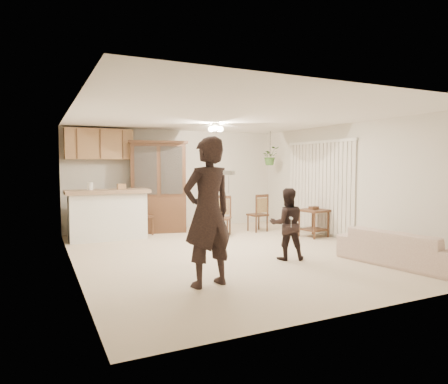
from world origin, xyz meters
name	(u,v)px	position (x,y,z in m)	size (l,w,h in m)	color
floor	(232,253)	(0.00, 0.00, 0.00)	(6.50, 6.50, 0.00)	beige
ceiling	(233,116)	(0.00, 0.00, 2.50)	(5.50, 6.50, 0.02)	white
wall_back	(176,179)	(0.00, 3.25, 1.25)	(5.50, 0.02, 2.50)	beige
wall_front	(366,200)	(0.00, -3.25, 1.25)	(5.50, 0.02, 2.50)	beige
wall_left	(72,190)	(-2.75, 0.00, 1.25)	(0.02, 6.50, 2.50)	beige
wall_right	(348,183)	(2.75, 0.00, 1.25)	(0.02, 6.50, 2.50)	beige
breakfast_bar	(108,217)	(-1.85, 2.35, 0.50)	(1.60, 0.55, 1.00)	white
bar_top	(107,191)	(-1.85, 2.35, 1.05)	(1.75, 0.70, 0.08)	#9E7B5E
upper_cabinets	(99,144)	(-1.90, 3.07, 2.10)	(1.50, 0.34, 0.70)	brown
vertical_blinds	(319,187)	(2.71, 0.90, 1.10)	(0.06, 2.30, 2.10)	silver
ceiling_fixture	(215,128)	(0.20, 1.20, 2.40)	(0.36, 0.36, 0.20)	#FFEBBF
hanging_plant	(270,156)	(2.30, 2.40, 1.85)	(0.43, 0.37, 0.48)	#325D25
plant_cord	(270,144)	(2.30, 2.40, 2.17)	(0.01, 0.01, 0.65)	black
sofa	(401,243)	(2.10, -1.95, 0.37)	(1.87, 0.73, 0.73)	#F1DEC7
adult	(208,220)	(-1.19, -1.64, 0.90)	(0.66, 0.43, 1.80)	black
child	(287,221)	(0.62, -0.85, 0.68)	(0.66, 0.51, 1.35)	black
china_hutch	(158,187)	(-0.59, 2.82, 1.08)	(1.47, 0.80, 2.19)	#3A2315
side_table	(314,223)	(2.39, 0.68, 0.32)	(0.66, 0.66, 0.69)	#3A2315
chair_bar	(142,223)	(-1.05, 2.59, 0.27)	(0.50, 0.50, 0.98)	#3A2315
chair_hutch_left	(221,225)	(0.57, 1.69, 0.26)	(0.56, 0.56, 0.91)	#3A2315
chair_hutch_right	(258,221)	(1.63, 1.89, 0.26)	(0.45, 0.45, 0.91)	#3A2315
controller_adult	(229,173)	(-1.11, -2.10, 1.54)	(0.05, 0.17, 0.05)	white
controller_child	(291,218)	(0.52, -1.12, 0.76)	(0.03, 0.11, 0.03)	white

